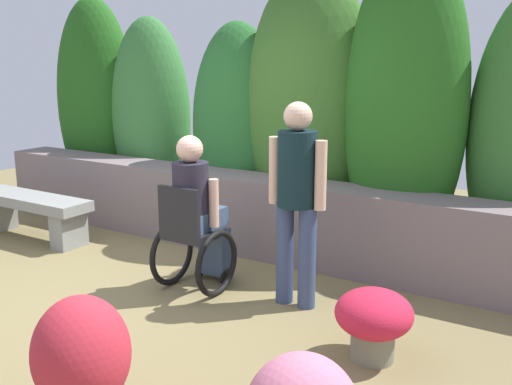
{
  "coord_description": "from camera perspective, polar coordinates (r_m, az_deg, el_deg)",
  "views": [
    {
      "loc": [
        3.3,
        -3.08,
        1.95
      ],
      "look_at": [
        0.78,
        0.96,
        0.85
      ],
      "focal_mm": 41.35,
      "sensor_mm": 36.0,
      "label": 1
    }
  ],
  "objects": [
    {
      "name": "hedge_backdrop",
      "position": [
        6.39,
        1.5,
        7.57
      ],
      "size": [
        6.44,
        1.06,
        2.98
      ],
      "color": "#235D1B",
      "rests_on": "ground"
    },
    {
      "name": "person_standing_companion",
      "position": [
        4.56,
        3.97,
        0.1
      ],
      "size": [
        0.49,
        0.3,
        1.62
      ],
      "rotation": [
        0.0,
        0.0,
        -0.23
      ],
      "color": "#38496F",
      "rests_on": "ground"
    },
    {
      "name": "flower_pot_purple_near",
      "position": [
        3.99,
        11.31,
        -11.92
      ],
      "size": [
        0.51,
        0.51,
        0.48
      ],
      "color": "slate",
      "rests_on": "ground"
    },
    {
      "name": "person_in_wheelchair",
      "position": [
        4.98,
        -5.87,
        -2.52
      ],
      "size": [
        0.53,
        0.66,
        1.33
      ],
      "rotation": [
        0.0,
        0.0,
        -0.15
      ],
      "color": "black",
      "rests_on": "ground"
    },
    {
      "name": "flower_pot_terracotta_by_wall",
      "position": [
        3.45,
        -16.46,
        -15.59
      ],
      "size": [
        0.53,
        0.53,
        0.71
      ],
      "color": "brown",
      "rests_on": "ground"
    },
    {
      "name": "stone_bench",
      "position": [
        6.87,
        -20.91,
        -1.56
      ],
      "size": [
        1.53,
        0.41,
        0.48
      ],
      "rotation": [
        0.0,
        0.0,
        -0.13
      ],
      "color": "gray",
      "rests_on": "ground"
    },
    {
      "name": "stone_retaining_wall",
      "position": [
        6.09,
        -2.09,
        -1.82
      ],
      "size": [
        6.4,
        0.48,
        0.78
      ],
      "primitive_type": "cube",
      "color": "slate",
      "rests_on": "ground"
    },
    {
      "name": "ground_plane",
      "position": [
        4.92,
        -14.06,
        -10.76
      ],
      "size": [
        11.78,
        11.78,
        0.0
      ],
      "primitive_type": "plane",
      "color": "olive"
    }
  ]
}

